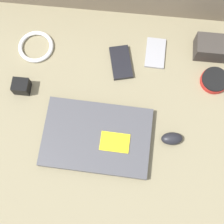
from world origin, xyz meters
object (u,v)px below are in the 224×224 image
object	(u,v)px
camera_pouch	(213,48)
phone_silver	(155,53)
charger_brick	(21,86)
speaker_puck	(214,80)
computer_mouse	(172,139)
phone_black	(121,63)
laptop	(97,137)

from	to	relation	value
camera_pouch	phone_silver	bearing A→B (deg)	-172.89
charger_brick	speaker_puck	bearing A→B (deg)	8.06
speaker_puck	charger_brick	distance (m)	0.64
computer_mouse	phone_black	world-z (taller)	computer_mouse
computer_mouse	speaker_puck	world-z (taller)	computer_mouse
speaker_puck	phone_silver	world-z (taller)	speaker_puck
phone_black	charger_brick	size ratio (longest dim) A/B	2.53
phone_black	camera_pouch	xyz separation A→B (m)	(0.30, 0.07, 0.02)
computer_mouse	phone_black	distance (m)	0.31
phone_silver	camera_pouch	size ratio (longest dim) A/B	0.96
camera_pouch	charger_brick	distance (m)	0.65
laptop	phone_silver	bearing A→B (deg)	64.06
speaker_puck	phone_black	bearing A→B (deg)	173.38
phone_black	phone_silver	bearing A→B (deg)	9.59
laptop	phone_silver	world-z (taller)	laptop
laptop	phone_black	distance (m)	0.27
computer_mouse	charger_brick	world-z (taller)	charger_brick
computer_mouse	phone_silver	size ratio (longest dim) A/B	0.63
computer_mouse	speaker_puck	size ratio (longest dim) A/B	0.79
laptop	speaker_puck	xyz separation A→B (m)	(0.37, 0.23, 0.00)
phone_silver	camera_pouch	world-z (taller)	camera_pouch
speaker_puck	laptop	bearing A→B (deg)	-147.76
computer_mouse	phone_black	xyz separation A→B (m)	(-0.18, 0.25, -0.01)
charger_brick	computer_mouse	bearing A→B (deg)	-13.87
phone_silver	camera_pouch	distance (m)	0.19
phone_silver	camera_pouch	bearing A→B (deg)	8.76
phone_black	camera_pouch	bearing A→B (deg)	-0.22
phone_silver	phone_black	size ratio (longest dim) A/B	0.86
speaker_puck	camera_pouch	distance (m)	0.11
computer_mouse	phone_silver	distance (m)	0.31
laptop	phone_black	xyz separation A→B (m)	(0.05, 0.27, -0.01)
computer_mouse	camera_pouch	distance (m)	0.34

